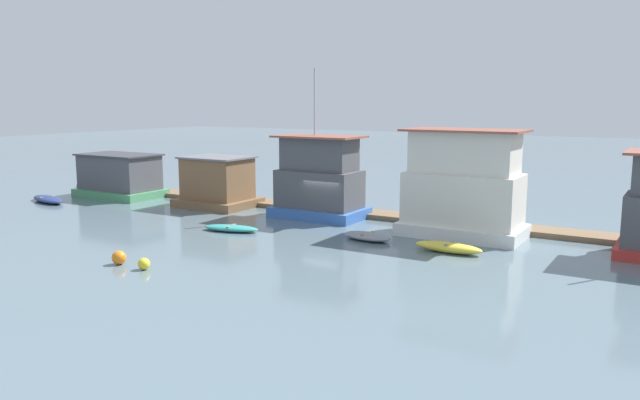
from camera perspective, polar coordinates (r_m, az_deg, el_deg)
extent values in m
plane|color=slate|center=(38.45, 0.77, -1.86)|extent=(200.00, 200.00, 0.00)
cube|color=brown|center=(40.60, 2.57, -1.06)|extent=(51.00, 2.03, 0.30)
cube|color=#4C9360|center=(50.10, -17.76, 0.63)|extent=(6.43, 3.96, 0.58)
cube|color=#4C4C51|center=(49.91, -17.85, 2.42)|extent=(5.77, 3.30, 2.58)
cube|color=#38383D|center=(49.78, -17.93, 3.96)|extent=(6.07, 3.60, 0.12)
cube|color=brown|center=(43.91, -9.30, -0.22)|extent=(5.13, 4.11, 0.57)
cube|color=brown|center=(43.67, -9.36, 1.96)|extent=(4.19, 3.16, 2.79)
cube|color=slate|center=(43.51, -9.41, 3.86)|extent=(4.49, 3.46, 0.12)
cube|color=#3866B7|center=(39.34, -0.07, -1.13)|extent=(5.75, 3.50, 0.64)
cube|color=#4C4C51|center=(39.10, -0.07, 1.02)|extent=(5.08, 2.83, 2.35)
cube|color=#4C4C51|center=(38.85, -0.07, 4.23)|extent=(4.50, 2.26, 2.04)
cube|color=brown|center=(38.77, -0.07, 5.82)|extent=(5.38, 3.13, 0.12)
cylinder|color=#B2B2B7|center=(38.87, -0.49, 8.96)|extent=(0.12, 0.12, 4.12)
cube|color=white|center=(34.82, 12.83, -2.68)|extent=(6.55, 3.70, 0.69)
cube|color=silver|center=(34.51, 12.93, 0.12)|extent=(6.01, 3.16, 2.76)
cube|color=silver|center=(34.22, 13.08, 4.26)|extent=(5.46, 2.61, 2.24)
cube|color=brown|center=(34.14, 13.15, 6.22)|extent=(6.31, 3.46, 0.12)
ellipsoid|color=navy|center=(49.20, -23.61, 0.07)|extent=(4.37, 2.36, 0.45)
cube|color=#997F60|center=(49.17, -23.62, 0.25)|extent=(0.44, 1.14, 0.08)
ellipsoid|color=teal|center=(35.55, -8.12, -2.57)|extent=(3.45, 1.82, 0.36)
cube|color=#997F60|center=(35.52, -8.13, -2.37)|extent=(0.37, 0.95, 0.08)
ellipsoid|color=gray|center=(33.12, 4.33, -3.32)|extent=(2.94, 1.73, 0.41)
cube|color=#997F60|center=(33.09, 4.34, -3.08)|extent=(0.31, 1.17, 0.08)
ellipsoid|color=yellow|center=(31.02, 11.65, -4.26)|extent=(3.40, 1.08, 0.50)
cube|color=#997F60|center=(30.98, 11.67, -3.94)|extent=(0.17, 0.86, 0.08)
sphere|color=yellow|center=(28.41, -15.80, -5.64)|extent=(0.53, 0.53, 0.53)
sphere|color=orange|center=(29.61, -17.91, -5.03)|extent=(0.64, 0.64, 0.64)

